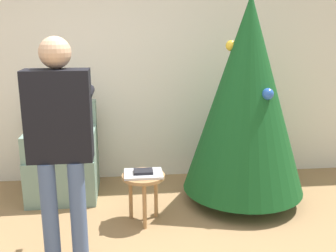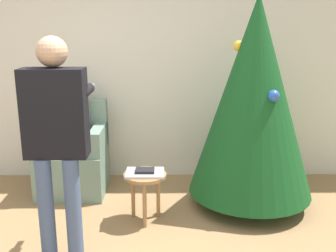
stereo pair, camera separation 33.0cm
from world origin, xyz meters
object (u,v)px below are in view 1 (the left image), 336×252
(person_seated, at_px, (61,131))
(side_stool, at_px, (143,183))
(person_standing, at_px, (60,133))
(christmas_tree, at_px, (246,96))
(armchair, at_px, (64,162))

(person_seated, relative_size, side_stool, 2.81)
(person_standing, height_order, side_stool, person_standing)
(person_seated, height_order, person_standing, person_standing)
(person_standing, xyz_separation_m, side_stool, (0.61, 0.56, -0.64))
(christmas_tree, xyz_separation_m, armchair, (-1.84, 0.36, -0.74))
(armchair, distance_m, side_stool, 1.07)
(christmas_tree, height_order, person_standing, christmas_tree)
(armchair, height_order, person_seated, person_seated)
(armchair, height_order, side_stool, armchair)
(christmas_tree, distance_m, person_standing, 1.88)
(armchair, bearing_deg, person_standing, -81.08)
(armchair, bearing_deg, person_seated, -90.00)
(christmas_tree, height_order, person_seated, christmas_tree)
(side_stool, bearing_deg, person_standing, -137.40)
(person_seated, bearing_deg, christmas_tree, -10.33)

